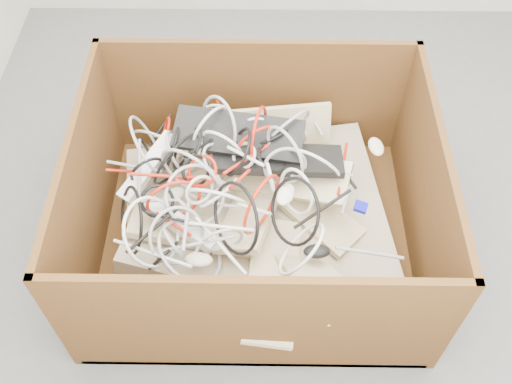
{
  "coord_description": "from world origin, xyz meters",
  "views": [
    {
      "loc": [
        -0.17,
        -1.37,
        2.02
      ],
      "look_at": [
        -0.19,
        -0.05,
        0.3
      ],
      "focal_mm": 41.19,
      "sensor_mm": 36.0,
      "label": 1
    }
  ],
  "objects_px": {
    "cardboard_box": "(251,220)",
    "power_strip_right": "(180,224)",
    "power_strip_left": "(148,167)",
    "vga_plug": "(361,207)"
  },
  "relations": [
    {
      "from": "cardboard_box",
      "to": "vga_plug",
      "type": "relative_size",
      "value": 28.07
    },
    {
      "from": "vga_plug",
      "to": "cardboard_box",
      "type": "bearing_deg",
      "value": -173.56
    },
    {
      "from": "cardboard_box",
      "to": "vga_plug",
      "type": "distance_m",
      "value": 0.44
    },
    {
      "from": "power_strip_left",
      "to": "power_strip_right",
      "type": "bearing_deg",
      "value": -116.63
    },
    {
      "from": "power_strip_right",
      "to": "vga_plug",
      "type": "relative_size",
      "value": 6.36
    },
    {
      "from": "cardboard_box",
      "to": "power_strip_left",
      "type": "height_order",
      "value": "cardboard_box"
    },
    {
      "from": "power_strip_left",
      "to": "power_strip_right",
      "type": "relative_size",
      "value": 1.07
    },
    {
      "from": "cardboard_box",
      "to": "power_strip_right",
      "type": "relative_size",
      "value": 4.42
    },
    {
      "from": "power_strip_left",
      "to": "vga_plug",
      "type": "xyz_separation_m",
      "value": [
        0.77,
        -0.16,
        -0.01
      ]
    },
    {
      "from": "power_strip_right",
      "to": "vga_plug",
      "type": "xyz_separation_m",
      "value": [
        0.63,
        0.08,
        0.01
      ]
    }
  ]
}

